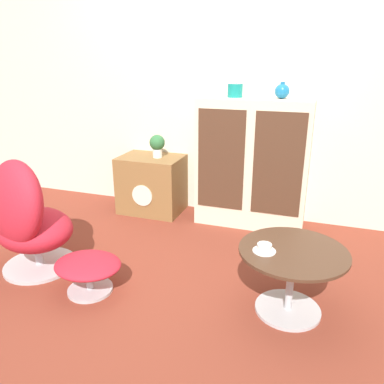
% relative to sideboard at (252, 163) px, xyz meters
% --- Properties ---
extents(ground_plane, '(12.00, 12.00, 0.00)m').
position_rel_sideboard_xyz_m(ground_plane, '(-0.36, -1.25, -0.57)').
color(ground_plane, brown).
extents(wall_back, '(6.40, 0.06, 2.60)m').
position_rel_sideboard_xyz_m(wall_back, '(-0.36, 0.22, 0.73)').
color(wall_back, beige).
rests_on(wall_back, ground_plane).
extents(sideboard, '(0.97, 0.39, 1.14)m').
position_rel_sideboard_xyz_m(sideboard, '(0.00, 0.00, 0.00)').
color(sideboard, beige).
rests_on(sideboard, ground_plane).
extents(tv_console, '(0.60, 0.45, 0.56)m').
position_rel_sideboard_xyz_m(tv_console, '(-0.98, -0.03, -0.29)').
color(tv_console, brown).
rests_on(tv_console, ground_plane).
extents(egg_chair, '(0.74, 0.71, 0.85)m').
position_rel_sideboard_xyz_m(egg_chair, '(-1.33, -1.34, -0.17)').
color(egg_chair, '#B7B7BC').
rests_on(egg_chair, ground_plane).
extents(ottoman, '(0.44, 0.38, 0.24)m').
position_rel_sideboard_xyz_m(ottoman, '(-0.79, -1.44, -0.40)').
color(ottoman, '#B7B7BC').
rests_on(ottoman, ground_plane).
extents(coffee_table, '(0.63, 0.63, 0.42)m').
position_rel_sideboard_xyz_m(coffee_table, '(0.47, -1.23, -0.29)').
color(coffee_table, '#B7B7BC').
rests_on(coffee_table, ground_plane).
extents(vase_leftmost, '(0.13, 0.13, 0.11)m').
position_rel_sideboard_xyz_m(vase_leftmost, '(-0.18, 0.00, 0.62)').
color(vase_leftmost, '#147A75').
rests_on(vase_leftmost, sideboard).
extents(vase_inner_left, '(0.12, 0.12, 0.13)m').
position_rel_sideboard_xyz_m(vase_inner_left, '(0.21, 0.00, 0.63)').
color(vase_inner_left, '#196699').
rests_on(vase_inner_left, sideboard).
extents(potted_plant, '(0.15, 0.15, 0.22)m').
position_rel_sideboard_xyz_m(potted_plant, '(-0.91, -0.03, 0.11)').
color(potted_plant, silver).
rests_on(potted_plant, tv_console).
extents(teacup, '(0.13, 0.13, 0.05)m').
position_rel_sideboard_xyz_m(teacup, '(0.31, -1.30, -0.14)').
color(teacup, white).
rests_on(teacup, coffee_table).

